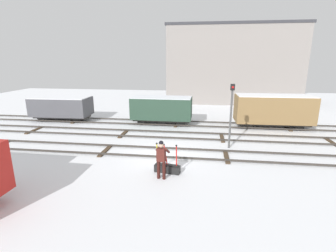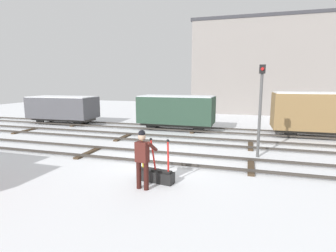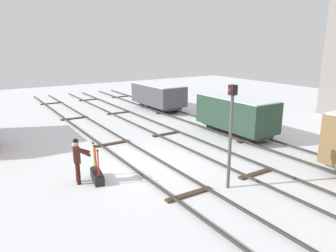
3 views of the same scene
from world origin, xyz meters
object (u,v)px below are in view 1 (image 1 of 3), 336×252
freight_car_back_track (162,109)px  freight_car_far_end (273,109)px  rail_worker (161,157)px  switch_lever_frame (167,168)px  signal_post (231,110)px  freight_car_mid_siding (61,107)px

freight_car_back_track → freight_car_far_end: (8.85, 0.00, 0.16)m
rail_worker → switch_lever_frame: bearing=85.9°
switch_lever_frame → freight_car_back_track: size_ratio=0.29×
switch_lever_frame → rail_worker: bearing=-94.1°
signal_post → freight_car_mid_siding: size_ratio=0.78×
rail_worker → signal_post: (3.45, 4.62, 1.35)m
freight_car_back_track → freight_car_mid_siding: (-8.91, 0.00, -0.09)m
switch_lever_frame → rail_worker: size_ratio=0.80×
switch_lever_frame → signal_post: (3.28, 3.95, 2.14)m
freight_car_far_end → freight_car_mid_siding: 17.76m
signal_post → switch_lever_frame: bearing=-129.7°
switch_lever_frame → freight_car_back_track: freight_car_back_track is taller
rail_worker → freight_car_back_track: freight_car_back_track is taller
signal_post → freight_car_far_end: bearing=54.1°
signal_post → freight_car_mid_siding: 14.95m
freight_car_mid_siding → freight_car_far_end: bearing=-1.6°
freight_car_far_end → freight_car_mid_siding: freight_car_far_end is taller
freight_car_mid_siding → rail_worker: bearing=-44.9°
rail_worker → freight_car_back_track: bearing=109.1°
freight_car_far_end → freight_car_back_track: bearing=178.7°
rail_worker → signal_post: 5.92m
signal_post → freight_car_back_track: signal_post is taller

